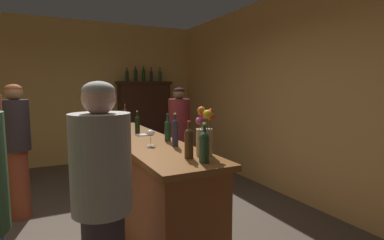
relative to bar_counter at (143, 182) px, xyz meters
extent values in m
cube|color=tan|center=(-0.44, 3.41, 0.95)|extent=(5.35, 0.12, 2.95)
cube|color=tan|center=(2.23, -0.22, 0.95)|extent=(0.12, 7.26, 2.95)
cube|color=brown|center=(0.00, 0.00, -0.03)|extent=(0.54, 2.79, 0.98)
cube|color=brown|center=(0.00, 0.00, 0.48)|extent=(0.62, 2.90, 0.05)
cube|color=#331B11|center=(1.01, 3.10, 0.34)|extent=(1.07, 0.38, 1.71)
cube|color=black|center=(1.01, 3.10, 1.16)|extent=(1.15, 0.44, 0.06)
cylinder|color=#482F1B|center=(0.13, 1.24, 0.61)|extent=(0.06, 0.06, 0.21)
sphere|color=#482F1B|center=(0.13, 1.24, 0.72)|extent=(0.06, 0.06, 0.06)
cylinder|color=#482F1B|center=(0.13, 1.24, 0.76)|extent=(0.02, 0.02, 0.08)
cylinder|color=#AE262D|center=(0.13, 1.24, 0.81)|extent=(0.02, 0.02, 0.02)
cylinder|color=black|center=(0.05, 0.35, 0.60)|extent=(0.06, 0.06, 0.18)
sphere|color=black|center=(0.05, 0.35, 0.69)|extent=(0.06, 0.06, 0.06)
cylinder|color=black|center=(0.05, 0.35, 0.73)|extent=(0.02, 0.02, 0.08)
cylinder|color=gold|center=(0.05, 0.35, 0.78)|extent=(0.02, 0.02, 0.02)
cylinder|color=#242438|center=(0.15, -0.60, 0.62)|extent=(0.06, 0.06, 0.23)
sphere|color=#242438|center=(0.15, -0.60, 0.74)|extent=(0.06, 0.06, 0.06)
cylinder|color=#242438|center=(0.15, -0.60, 0.78)|extent=(0.02, 0.02, 0.08)
cylinder|color=gold|center=(0.15, -0.60, 0.82)|extent=(0.03, 0.03, 0.02)
cylinder|color=#452D18|center=(0.05, -1.09, 0.61)|extent=(0.07, 0.07, 0.20)
sphere|color=#452D18|center=(0.05, -1.09, 0.71)|extent=(0.07, 0.07, 0.07)
cylinder|color=#452D18|center=(0.05, -1.09, 0.75)|extent=(0.02, 0.02, 0.08)
cylinder|color=#AE2020|center=(0.05, -1.09, 0.80)|extent=(0.03, 0.03, 0.02)
cylinder|color=#28492F|center=(0.10, -1.26, 0.61)|extent=(0.08, 0.08, 0.19)
sphere|color=#28492F|center=(0.10, -1.26, 0.70)|extent=(0.08, 0.08, 0.08)
cylinder|color=#28492F|center=(0.10, -1.26, 0.75)|extent=(0.03, 0.03, 0.09)
cylinder|color=gold|center=(0.10, -1.26, 0.80)|extent=(0.03, 0.03, 0.02)
cylinder|color=#16351D|center=(0.19, -0.30, 0.60)|extent=(0.07, 0.07, 0.18)
sphere|color=#16351D|center=(0.19, -0.30, 0.69)|extent=(0.07, 0.07, 0.07)
cylinder|color=#16351D|center=(0.19, -0.30, 0.74)|extent=(0.03, 0.03, 0.09)
cylinder|color=black|center=(0.19, -0.30, 0.79)|extent=(0.03, 0.03, 0.02)
cylinder|color=white|center=(-0.05, -0.45, 0.51)|extent=(0.07, 0.07, 0.00)
cylinder|color=white|center=(-0.05, -0.45, 0.56)|extent=(0.01, 0.01, 0.09)
ellipsoid|color=white|center=(-0.05, -0.45, 0.63)|extent=(0.08, 0.08, 0.06)
ellipsoid|color=#600E13|center=(-0.05, -0.45, 0.62)|extent=(0.06, 0.06, 0.02)
cylinder|color=white|center=(-0.19, 0.62, 0.51)|extent=(0.07, 0.07, 0.00)
cylinder|color=white|center=(-0.19, 0.62, 0.55)|extent=(0.01, 0.01, 0.07)
ellipsoid|color=white|center=(-0.19, 0.62, 0.62)|extent=(0.08, 0.08, 0.06)
ellipsoid|color=maroon|center=(-0.19, 0.62, 0.60)|extent=(0.06, 0.06, 0.03)
cylinder|color=white|center=(-0.15, 0.99, 0.51)|extent=(0.07, 0.07, 0.00)
cylinder|color=white|center=(-0.15, 0.99, 0.55)|extent=(0.01, 0.01, 0.07)
ellipsoid|color=white|center=(-0.15, 0.99, 0.61)|extent=(0.08, 0.08, 0.06)
cylinder|color=tan|center=(0.21, -1.06, 0.62)|extent=(0.14, 0.14, 0.22)
cylinder|color=#38602D|center=(0.26, -1.07, 0.76)|extent=(0.01, 0.01, 0.24)
sphere|color=red|center=(0.26, -1.07, 0.88)|extent=(0.04, 0.04, 0.04)
cylinder|color=#38602D|center=(0.24, -1.02, 0.75)|extent=(0.01, 0.01, 0.21)
sphere|color=#D24192|center=(0.24, -1.02, 0.85)|extent=(0.08, 0.08, 0.08)
cylinder|color=#38602D|center=(0.22, -1.01, 0.75)|extent=(0.01, 0.01, 0.22)
sphere|color=red|center=(0.22, -1.01, 0.86)|extent=(0.06, 0.06, 0.06)
cylinder|color=#38602D|center=(0.19, -1.05, 0.76)|extent=(0.01, 0.01, 0.24)
sphere|color=#D1621F|center=(0.19, -1.05, 0.88)|extent=(0.07, 0.07, 0.07)
cylinder|color=#38602D|center=(0.16, -1.07, 0.72)|extent=(0.01, 0.01, 0.16)
sphere|color=#CE4890|center=(0.16, -1.07, 0.80)|extent=(0.06, 0.06, 0.06)
cylinder|color=#38602D|center=(0.21, -1.11, 0.75)|extent=(0.01, 0.01, 0.22)
sphere|color=yellow|center=(0.21, -1.11, 0.86)|extent=(0.07, 0.07, 0.07)
cylinder|color=#38602D|center=(0.25, -1.09, 0.74)|extent=(0.01, 0.01, 0.19)
sphere|color=red|center=(0.25, -1.09, 0.84)|extent=(0.06, 0.06, 0.06)
cylinder|color=white|center=(0.06, 0.17, 0.52)|extent=(0.14, 0.14, 0.01)
cylinder|color=#1D3221|center=(0.65, 3.10, 1.29)|extent=(0.07, 0.07, 0.19)
sphere|color=#1D3221|center=(0.65, 3.10, 1.39)|extent=(0.07, 0.07, 0.07)
cylinder|color=#1D3221|center=(0.65, 3.10, 1.43)|extent=(0.02, 0.02, 0.09)
cylinder|color=gold|center=(0.65, 3.10, 1.48)|extent=(0.03, 0.03, 0.02)
cylinder|color=#1E3125|center=(0.83, 3.10, 1.31)|extent=(0.07, 0.07, 0.23)
sphere|color=#1E3125|center=(0.83, 3.10, 1.42)|extent=(0.07, 0.07, 0.07)
cylinder|color=#1E3125|center=(0.83, 3.10, 1.45)|extent=(0.03, 0.03, 0.07)
cylinder|color=black|center=(0.83, 3.10, 1.50)|extent=(0.03, 0.03, 0.02)
cylinder|color=#153A1A|center=(1.01, 3.10, 1.31)|extent=(0.07, 0.07, 0.23)
sphere|color=#153A1A|center=(1.01, 3.10, 1.42)|extent=(0.07, 0.07, 0.07)
cylinder|color=#153A1A|center=(1.01, 3.10, 1.46)|extent=(0.03, 0.03, 0.09)
cylinder|color=#B4281F|center=(1.01, 3.10, 1.51)|extent=(0.03, 0.03, 0.02)
cylinder|color=#222535|center=(1.18, 3.10, 1.29)|extent=(0.06, 0.06, 0.20)
sphere|color=#222535|center=(1.18, 3.10, 1.39)|extent=(0.06, 0.06, 0.06)
cylinder|color=#222535|center=(1.18, 3.10, 1.44)|extent=(0.02, 0.02, 0.09)
cylinder|color=black|center=(1.18, 3.10, 1.49)|extent=(0.03, 0.03, 0.02)
cylinder|color=#24462B|center=(1.39, 3.10, 1.30)|extent=(0.07, 0.07, 0.21)
sphere|color=#24462B|center=(1.39, 3.10, 1.40)|extent=(0.07, 0.07, 0.07)
cylinder|color=#24462B|center=(1.39, 3.10, 1.44)|extent=(0.03, 0.03, 0.08)
cylinder|color=black|center=(1.39, 3.10, 1.49)|extent=(0.03, 0.03, 0.02)
cylinder|color=brown|center=(-1.27, 0.87, -0.10)|extent=(0.22, 0.22, 0.84)
cylinder|color=#292425|center=(-1.27, 0.87, 0.63)|extent=(0.30, 0.30, 0.60)
sphere|color=olive|center=(-1.27, 0.87, 1.01)|extent=(0.19, 0.19, 0.19)
ellipsoid|color=#975029|center=(-1.27, 0.87, 1.06)|extent=(0.18, 0.18, 0.11)
cylinder|color=#9F9893|center=(-0.67, -1.34, 0.61)|extent=(0.37, 0.37, 0.61)
sphere|color=#DCA490|center=(-0.67, -1.34, 1.01)|extent=(0.20, 0.20, 0.20)
ellipsoid|color=#B0AB9F|center=(-0.67, -1.34, 1.06)|extent=(0.19, 0.19, 0.11)
cylinder|color=#3F6947|center=(0.78, 0.72, -0.11)|extent=(0.22, 0.22, 0.81)
cylinder|color=maroon|center=(0.78, 0.72, 0.60)|extent=(0.31, 0.31, 0.61)
sphere|color=brown|center=(0.78, 0.72, 0.98)|extent=(0.17, 0.17, 0.17)
ellipsoid|color=black|center=(0.78, 0.72, 1.02)|extent=(0.16, 0.16, 0.09)
camera|label=1|loc=(-0.97, -3.18, 1.08)|focal=27.83mm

